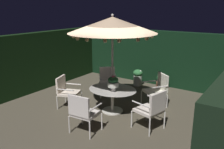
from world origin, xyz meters
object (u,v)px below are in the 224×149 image
potted_plant_left_near (162,81)px  patio_umbrella (112,25)px  patio_dining_table (112,94)px  centerpiece_planter (113,82)px  patio_chair_south (152,108)px  patio_chair_north (158,88)px  potted_plant_right_far (138,77)px  patio_chair_northeast (108,79)px  potted_plant_back_right (219,100)px  patio_chair_southeast (83,111)px  potted_plant_back_center (210,139)px  patio_chair_east (66,90)px

potted_plant_left_near → patio_umbrella: bearing=-98.3°
patio_dining_table → patio_umbrella: bearing=-62.7°
centerpiece_planter → patio_chair_south: centerpiece_planter is taller
patio_dining_table → patio_chair_north: patio_chair_north is taller
patio_chair_north → potted_plant_right_far: patio_chair_north is taller
centerpiece_planter → patio_dining_table: bearing=131.0°
patio_dining_table → patio_chair_northeast: bearing=130.8°
patio_chair_northeast → potted_plant_back_right: size_ratio=1.30×
patio_chair_southeast → potted_plant_right_far: patio_chair_southeast is taller
patio_dining_table → potted_plant_back_center: bearing=-10.6°
patio_chair_southeast → potted_plant_left_near: bearing=86.4°
patio_dining_table → patio_chair_northeast: patio_chair_northeast is taller
centerpiece_planter → patio_chair_east: bearing=-166.4°
patio_dining_table → patio_chair_northeast: size_ratio=1.52×
potted_plant_back_center → potted_plant_back_right: bearing=96.8°
patio_chair_south → potted_plant_left_near: bearing=108.1°
patio_chair_southeast → potted_plant_back_right: size_ratio=1.39×
patio_umbrella → potted_plant_back_right: bearing=31.2°
potted_plant_back_right → patio_chair_northeast: bearing=-172.4°
potted_plant_back_center → potted_plant_left_near: bearing=126.7°
patio_chair_north → potted_plant_back_right: (1.72, 0.42, -0.17)m
patio_chair_north → patio_chair_northeast: bearing=-178.3°
patio_chair_northeast → patio_chair_south: (2.39, -1.48, 0.06)m
patio_chair_north → patio_chair_southeast: size_ratio=1.00×
patio_chair_north → potted_plant_back_right: 1.78m
patio_chair_north → patio_chair_southeast: (-0.77, -2.63, 0.02)m
potted_plant_left_near → patio_chair_northeast: bearing=-129.5°
potted_plant_right_far → patio_chair_southeast: bearing=-80.4°
patio_chair_south → potted_plant_right_far: (-1.97, 2.92, -0.25)m
potted_plant_back_center → potted_plant_right_far: bearing=137.8°
potted_plant_right_far → patio_chair_south: bearing=-56.0°
patio_chair_east → patio_dining_table: bearing=19.6°
patio_umbrella → potted_plant_back_center: (2.88, -0.54, -2.21)m
patio_dining_table → potted_plant_back_center: 2.94m
patio_chair_south → patio_chair_east: bearing=-177.4°
patio_chair_northeast → patio_chair_south: bearing=-31.7°
patio_dining_table → potted_plant_back_right: potted_plant_back_right is taller
potted_plant_back_right → potted_plant_left_near: potted_plant_back_right is taller
patio_dining_table → patio_chair_east: size_ratio=1.52×
patio_chair_east → potted_plant_back_right: bearing=27.5°
patio_chair_south → potted_plant_back_right: size_ratio=1.41×
centerpiece_planter → patio_chair_northeast: 1.70m
patio_chair_southeast → potted_plant_right_far: (-0.68, 4.02, -0.24)m
potted_plant_left_near → potted_plant_back_center: potted_plant_back_center is taller
patio_umbrella → potted_plant_left_near: (0.41, 2.77, -2.24)m
patio_chair_east → patio_chair_southeast: 1.80m
patio_dining_table → centerpiece_planter: size_ratio=3.25×
patio_chair_north → patio_chair_east: (-2.29, -1.66, -0.03)m
potted_plant_back_right → patio_umbrella: bearing=-148.8°
centerpiece_planter → patio_chair_east: size_ratio=0.47×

